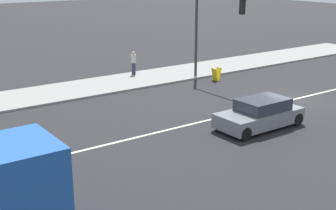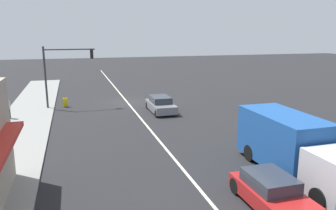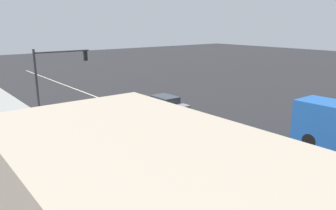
# 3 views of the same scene
# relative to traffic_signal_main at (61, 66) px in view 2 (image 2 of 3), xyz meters

# --- Properties ---
(ground_plane) EXTENTS (160.00, 160.00, 0.00)m
(ground_plane) POSITION_rel_traffic_signal_main_xyz_m (-6.12, 17.02, -3.90)
(ground_plane) COLOR #232326
(lane_marking_center) EXTENTS (0.16, 60.00, 0.01)m
(lane_marking_center) POSITION_rel_traffic_signal_main_xyz_m (-6.12, -0.98, -3.90)
(lane_marking_center) COLOR beige
(lane_marking_center) RESTS_ON ground
(traffic_signal_main) EXTENTS (4.59, 0.34, 5.60)m
(traffic_signal_main) POSITION_rel_traffic_signal_main_xyz_m (0.00, 0.00, 0.00)
(traffic_signal_main) COLOR #333338
(traffic_signal_main) RESTS_ON sidewalk_right
(pedestrian) EXTENTS (0.34, 0.34, 1.58)m
(pedestrian) POSITION_rel_traffic_signal_main_xyz_m (4.18, 3.22, -2.95)
(pedestrian) COLOR #282D42
(pedestrian) RESTS_ON sidewalk_right
(warning_aframe_sign) EXTENTS (0.45, 0.53, 0.84)m
(warning_aframe_sign) POSITION_rel_traffic_signal_main_xyz_m (-0.12, -0.50, -3.47)
(warning_aframe_sign) COLOR yellow
(warning_aframe_sign) RESTS_ON ground
(delivery_truck) EXTENTS (2.44, 7.50, 2.87)m
(delivery_truck) POSITION_rel_traffic_signal_main_xyz_m (-11.12, 18.61, -2.43)
(delivery_truck) COLOR silver
(delivery_truck) RESTS_ON ground
(hatchback_red) EXTENTS (1.89, 3.83, 1.33)m
(hatchback_red) POSITION_rel_traffic_signal_main_xyz_m (-8.32, 21.04, -3.26)
(hatchback_red) COLOR #AD1E1E
(hatchback_red) RESTS_ON ground
(suv_grey) EXTENTS (1.90, 4.21, 1.37)m
(suv_grey) POSITION_rel_traffic_signal_main_xyz_m (-8.32, 4.01, -3.25)
(suv_grey) COLOR slate
(suv_grey) RESTS_ON ground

